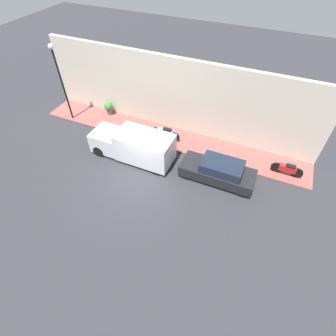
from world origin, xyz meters
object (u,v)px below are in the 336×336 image
(scooter_silver, at_px, (166,133))
(potted_plant, at_px, (109,107))
(delivery_van, at_px, (133,145))
(motorcycle_black, at_px, (137,129))
(parked_car, at_px, (218,171))
(streetlamp, at_px, (59,72))
(motorcycle_red, at_px, (287,169))

(scooter_silver, height_order, potted_plant, potted_plant)
(delivery_van, bearing_deg, motorcycle_black, 23.93)
(parked_car, xyz_separation_m, motorcycle_black, (1.75, 6.27, -0.12))
(scooter_silver, bearing_deg, motorcycle_black, 99.99)
(parked_car, height_order, motorcycle_black, parked_car)
(parked_car, distance_m, scooter_silver, 4.76)
(delivery_van, distance_m, streetlamp, 7.06)
(streetlamp, bearing_deg, motorcycle_black, -87.56)
(motorcycle_red, bearing_deg, potted_plant, 84.85)
(delivery_van, xyz_separation_m, motorcycle_red, (2.17, -8.97, -0.46))
(motorcycle_red, height_order, motorcycle_black, motorcycle_red)
(motorcycle_red, bearing_deg, scooter_silver, 88.35)
(potted_plant, bearing_deg, parked_car, -108.08)
(scooter_silver, bearing_deg, potted_plant, 79.50)
(streetlamp, bearing_deg, scooter_silver, -85.49)
(delivery_van, xyz_separation_m, motorcycle_black, (2.05, 0.91, -0.46))
(motorcycle_red, xyz_separation_m, motorcycle_black, (-0.13, 9.88, -0.01))
(motorcycle_black, bearing_deg, delivery_van, -156.07)
(delivery_van, bearing_deg, scooter_silver, -24.50)
(motorcycle_black, distance_m, scooter_silver, 2.03)
(scooter_silver, distance_m, streetlamp, 8.02)
(streetlamp, distance_m, potted_plant, 4.06)
(delivery_van, height_order, motorcycle_black, delivery_van)
(parked_car, bearing_deg, motorcycle_red, -62.49)
(scooter_silver, distance_m, potted_plant, 5.16)
(scooter_silver, height_order, streetlamp, streetlamp)
(delivery_van, height_order, scooter_silver, delivery_van)
(motorcycle_red, relative_size, potted_plant, 1.81)
(streetlamp, bearing_deg, motorcycle_red, -88.67)
(scooter_silver, relative_size, potted_plant, 2.04)
(motorcycle_red, distance_m, motorcycle_black, 9.88)
(motorcycle_red, distance_m, scooter_silver, 7.88)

